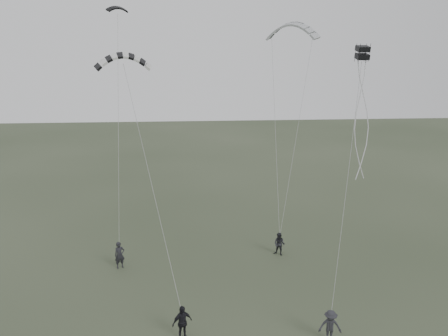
{
  "coord_description": "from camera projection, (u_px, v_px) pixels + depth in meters",
  "views": [
    {
      "loc": [
        -1.13,
        -21.9,
        14.37
      ],
      "look_at": [
        1.01,
        5.41,
        7.0
      ],
      "focal_mm": 35.0,
      "sensor_mm": 36.0,
      "label": 1
    }
  ],
  "objects": [
    {
      "name": "ground",
      "position": [
        214.0,
        311.0,
        24.9
      ],
      "size": [
        140.0,
        140.0,
        0.0
      ],
      "primitive_type": "plane",
      "color": "#303B26",
      "rests_on": "ground"
    },
    {
      "name": "flyer_left",
      "position": [
        120.0,
        255.0,
        29.66
      ],
      "size": [
        0.8,
        0.67,
        1.87
      ],
      "primitive_type": "imported",
      "rotation": [
        0.0,
        0.0,
        0.39
      ],
      "color": "black",
      "rests_on": "ground"
    },
    {
      "name": "flyer_right",
      "position": [
        279.0,
        244.0,
        31.55
      ],
      "size": [
        1.04,
        0.99,
        1.7
      ],
      "primitive_type": "imported",
      "rotation": [
        0.0,
        0.0,
        -0.57
      ],
      "color": "black",
      "rests_on": "ground"
    },
    {
      "name": "flyer_center",
      "position": [
        182.0,
        323.0,
        22.27
      ],
      "size": [
        1.19,
        0.93,
        1.89
      ],
      "primitive_type": "imported",
      "rotation": [
        0.0,
        0.0,
        0.5
      ],
      "color": "black",
      "rests_on": "ground"
    },
    {
      "name": "flyer_far",
      "position": [
        330.0,
        326.0,
        22.06
      ],
      "size": [
        1.24,
        0.84,
        1.78
      ],
      "primitive_type": "imported",
      "rotation": [
        0.0,
        0.0,
        -0.16
      ],
      "color": "#25252A",
      "rests_on": "ground"
    },
    {
      "name": "kite_dark_small",
      "position": [
        117.0,
        8.0,
        31.09
      ],
      "size": [
        1.61,
        1.34,
        0.64
      ],
      "primitive_type": null,
      "rotation": [
        0.38,
        0.0,
        0.57
      ],
      "color": "black",
      "rests_on": "flyer_left"
    },
    {
      "name": "kite_pale_large",
      "position": [
        292.0,
        24.0,
        35.79
      ],
      "size": [
        4.51,
        3.75,
        2.0
      ],
      "primitive_type": null,
      "rotation": [
        0.25,
        0.0,
        -0.61
      ],
      "color": "#A4A7AA",
      "rests_on": "flyer_right"
    },
    {
      "name": "kite_striped",
      "position": [
        123.0,
        55.0,
        26.61
      ],
      "size": [
        3.52,
        1.84,
        1.49
      ],
      "primitive_type": null,
      "rotation": [
        0.33,
        0.0,
        0.2
      ],
      "color": "black",
      "rests_on": "flyer_center"
    },
    {
      "name": "kite_box",
      "position": [
        362.0,
        53.0,
        25.34
      ],
      "size": [
        0.7,
        0.82,
        0.85
      ],
      "primitive_type": null,
      "rotation": [
        0.19,
        0.0,
        -0.01
      ],
      "color": "black",
      "rests_on": "flyer_far"
    }
  ]
}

